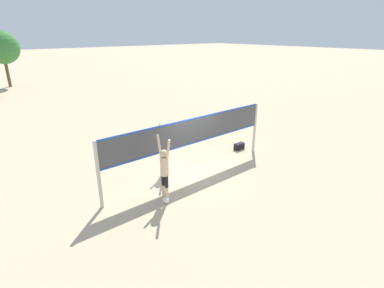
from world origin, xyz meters
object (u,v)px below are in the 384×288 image
at_px(volleyball, 166,200).
at_px(gear_bag, 239,146).
at_px(player_blocker, 165,148).
at_px(tree_left_cluster, 2,48).
at_px(player_spiker, 164,167).
at_px(volleyball_net, 192,135).

distance_m(volleyball, gear_bag, 5.84).
distance_m(player_blocker, gear_bag, 4.32).
xyz_separation_m(volleyball, tree_left_cluster, (0.68, 28.80, 3.75)).
height_order(player_blocker, gear_bag, player_blocker).
distance_m(player_spiker, volleyball, 1.12).
bearing_deg(tree_left_cluster, volleyball, -91.34).
distance_m(player_spiker, player_blocker, 2.14).
distance_m(volleyball, tree_left_cluster, 29.05).
height_order(volleyball, gear_bag, gear_bag).
bearing_deg(volleyball_net, tree_left_cluster, 92.97).
height_order(gear_bag, tree_left_cluster, tree_left_cluster).
height_order(player_spiker, player_blocker, player_spiker).
relative_size(player_spiker, gear_bag, 4.26).
xyz_separation_m(player_spiker, tree_left_cluster, (0.55, 28.59, 2.66)).
xyz_separation_m(volleyball_net, tree_left_cluster, (-1.43, 27.65, 2.23)).
height_order(volleyball_net, volleyball, volleyball_net).
distance_m(volleyball_net, player_blocker, 1.23).
distance_m(player_blocker, volleyball, 2.56).
xyz_separation_m(volleyball_net, player_blocker, (-0.74, 0.80, -0.57)).
bearing_deg(player_spiker, volleyball, 148.37).
relative_size(player_spiker, tree_left_cluster, 0.41).
xyz_separation_m(volleyball_net, gear_bag, (3.48, 0.56, -1.48)).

